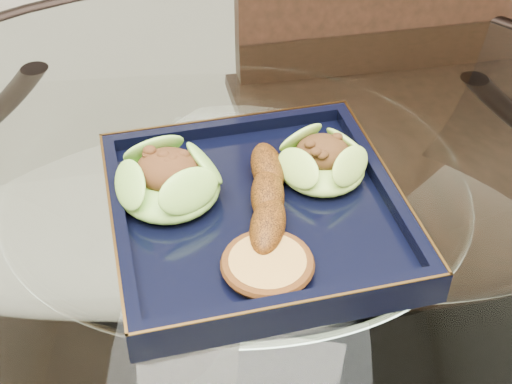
{
  "coord_description": "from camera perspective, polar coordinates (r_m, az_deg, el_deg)",
  "views": [
    {
      "loc": [
        0.04,
        -0.51,
        1.23
      ],
      "look_at": [
        0.02,
        -0.01,
        0.8
      ],
      "focal_mm": 50.0,
      "sensor_mm": 36.0,
      "label": 1
    }
  ],
  "objects": [
    {
      "name": "dining_table",
      "position": [
        0.81,
        -1.24,
        -10.78
      ],
      "size": [
        1.13,
        1.13,
        0.77
      ],
      "color": "white",
      "rests_on": "ground"
    },
    {
      "name": "lettuce_wrap_left",
      "position": [
        0.68,
        -7.0,
        0.7
      ],
      "size": [
        0.11,
        0.11,
        0.04
      ],
      "primitive_type": "ellipsoid",
      "rotation": [
        0.0,
        0.0,
        0.15
      ],
      "color": "#5FA42F",
      "rests_on": "navy_plate"
    },
    {
      "name": "crumb_patty",
      "position": [
        0.61,
        0.92,
        -5.88
      ],
      "size": [
        0.08,
        0.08,
        0.01
      ],
      "primitive_type": "cylinder",
      "rotation": [
        0.0,
        0.0,
        0.23
      ],
      "color": "gold",
      "rests_on": "navy_plate"
    },
    {
      "name": "lettuce_wrap_right",
      "position": [
        0.7,
        5.31,
        2.28
      ],
      "size": [
        0.11,
        0.11,
        0.03
      ],
      "primitive_type": "ellipsoid",
      "rotation": [
        0.0,
        0.0,
        0.38
      ],
      "color": "#6FA530",
      "rests_on": "navy_plate"
    },
    {
      "name": "dining_chair",
      "position": [
        1.04,
        11.92,
        1.36
      ],
      "size": [
        0.56,
        0.56,
        1.06
      ],
      "rotation": [
        0.0,
        0.0,
        0.24
      ],
      "color": "#321A10",
      "rests_on": "ground"
    },
    {
      "name": "roasted_plantain",
      "position": [
        0.67,
        0.93,
        -0.25
      ],
      "size": [
        0.04,
        0.15,
        0.03
      ],
      "primitive_type": "ellipsoid",
      "rotation": [
        0.0,
        0.0,
        1.61
      ],
      "color": "#6C360B",
      "rests_on": "navy_plate"
    },
    {
      "name": "navy_plate",
      "position": [
        0.68,
        0.0,
        -1.93
      ],
      "size": [
        0.33,
        0.33,
        0.02
      ],
      "primitive_type": "cube",
      "rotation": [
        0.0,
        0.0,
        0.28
      ],
      "color": "black",
      "rests_on": "dining_table"
    }
  ]
}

